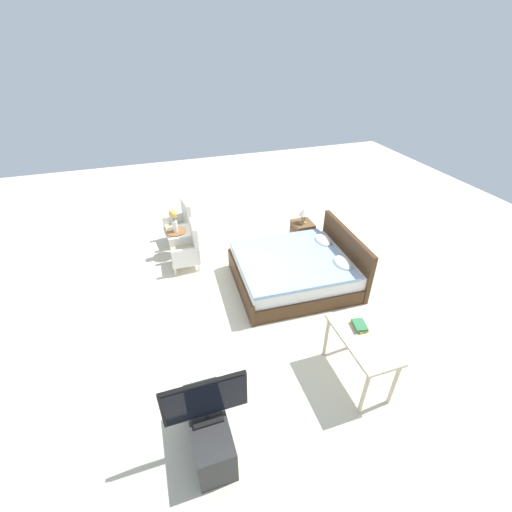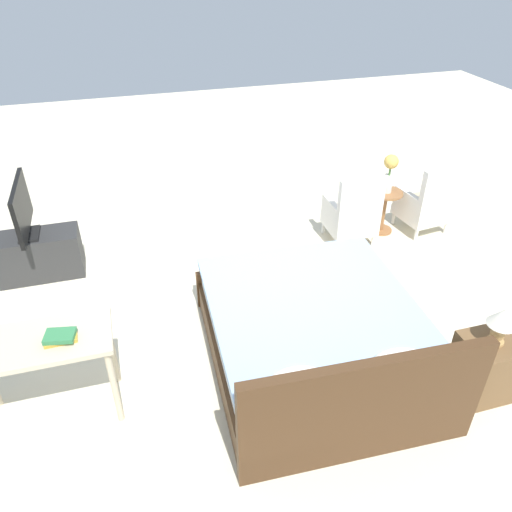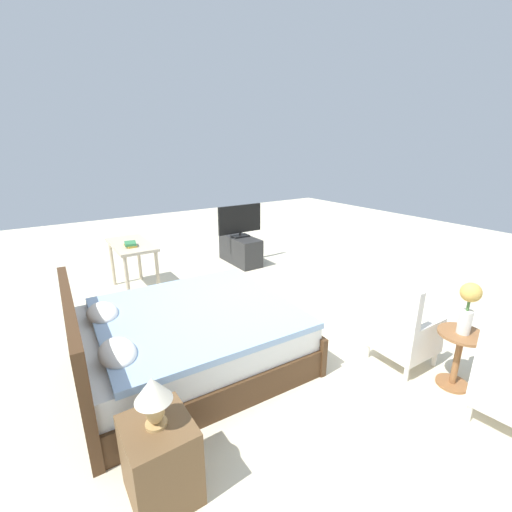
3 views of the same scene
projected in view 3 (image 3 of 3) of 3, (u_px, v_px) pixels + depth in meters
ground_plane at (262, 329)px, 4.17m from camera, size 16.00×16.00×0.00m
bed at (185, 338)px, 3.42m from camera, size 1.87×2.15×0.96m
armchair_by_window_right at (400, 330)px, 3.41m from camera, size 0.55×0.55×0.92m
side_table at (458, 353)px, 3.10m from camera, size 0.40×0.40×0.55m
flower_vase at (469, 303)px, 2.95m from camera, size 0.17×0.17×0.48m
nightstand at (161, 460)px, 2.12m from camera, size 0.44×0.41×0.55m
table_lamp at (153, 395)px, 1.97m from camera, size 0.22×0.22×0.33m
tv_stand at (240, 250)px, 6.47m from camera, size 0.96×0.40×0.51m
tv_flatscreen at (240, 220)px, 6.30m from camera, size 0.20×0.88×0.59m
vanity_desk at (132, 251)px, 5.05m from camera, size 1.04×0.52×0.77m
book_stack at (130, 244)px, 4.85m from camera, size 0.23×0.19×0.06m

